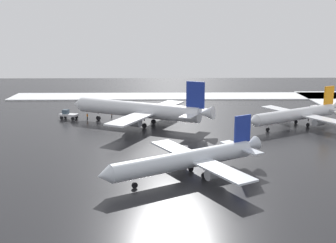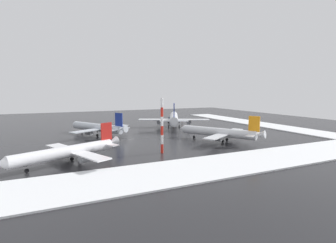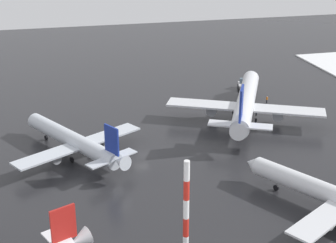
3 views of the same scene
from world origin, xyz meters
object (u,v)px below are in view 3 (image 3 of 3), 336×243
(airplane_distant_tail, at_px, (334,196))
(ground_crew_beside_wing, at_px, (248,92))
(antenna_mast, at_px, (186,218))
(airplane_parked_starboard, at_px, (74,140))
(ground_crew_near_tug, at_px, (267,99))
(pushback_tug, at_px, (243,84))
(airplane_far_rear, at_px, (246,102))

(airplane_distant_tail, distance_m, ground_crew_beside_wing, 53.07)
(antenna_mast, bearing_deg, ground_crew_beside_wing, 61.43)
(airplane_parked_starboard, relative_size, ground_crew_near_tug, 16.11)
(ground_crew_beside_wing, relative_size, antenna_mast, 0.12)
(airplane_parked_starboard, distance_m, pushback_tug, 52.37)
(airplane_far_rear, distance_m, airplane_parked_starboard, 37.74)
(airplane_far_rear, bearing_deg, ground_crew_beside_wing, 1.69)
(pushback_tug, xyz_separation_m, ground_crew_near_tug, (1.45, -11.27, -0.31))
(pushback_tug, xyz_separation_m, ground_crew_beside_wing, (-0.73, -5.15, -0.31))
(airplane_far_rear, height_order, antenna_mast, antenna_mast)
(airplane_far_rear, relative_size, antenna_mast, 2.46)
(airplane_far_rear, height_order, ground_crew_near_tug, airplane_far_rear)
(airplane_parked_starboard, relative_size, pushback_tug, 5.46)
(airplane_parked_starboard, xyz_separation_m, ground_crew_near_tug, (45.17, 17.51, -2.01))
(pushback_tug, height_order, ground_crew_near_tug, pushback_tug)
(ground_crew_near_tug, xyz_separation_m, antenna_mast, (-34.60, -53.43, 6.45))
(ground_crew_beside_wing, bearing_deg, airplane_distant_tail, 125.34)
(airplane_distant_tail, bearing_deg, ground_crew_beside_wing, -39.51)
(airplane_far_rear, bearing_deg, ground_crew_near_tug, -20.74)
(ground_crew_near_tug, relative_size, ground_crew_beside_wing, 1.00)
(airplane_parked_starboard, relative_size, antenna_mast, 1.85)
(antenna_mast, bearing_deg, airplane_distant_tail, 16.53)
(ground_crew_near_tug, bearing_deg, pushback_tug, -26.06)
(pushback_tug, distance_m, ground_crew_near_tug, 11.37)
(airplane_parked_starboard, bearing_deg, airplane_distant_tail, -159.48)
(airplane_parked_starboard, bearing_deg, antenna_mast, 166.56)
(airplane_parked_starboard, height_order, pushback_tug, airplane_parked_starboard)
(pushback_tug, bearing_deg, airplane_distant_tail, -171.92)
(airplane_distant_tail, xyz_separation_m, ground_crew_beside_wing, (8.28, 52.39, -2.01))
(airplane_far_rear, relative_size, ground_crew_near_tug, 21.35)
(airplane_far_rear, relative_size, airplane_parked_starboard, 1.33)
(airplane_parked_starboard, bearing_deg, ground_crew_near_tug, -98.67)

